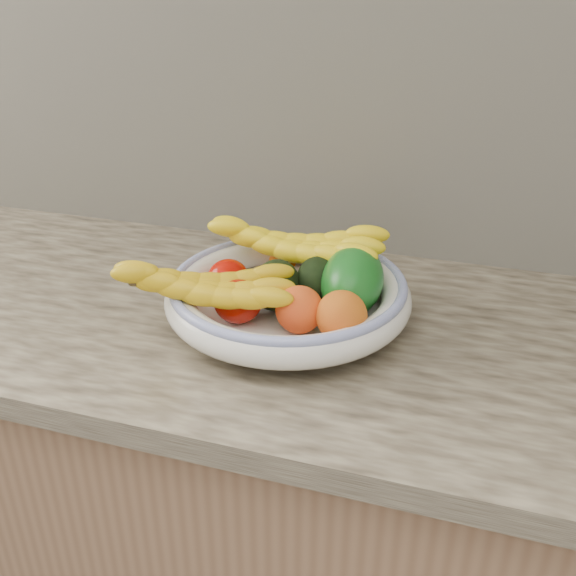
# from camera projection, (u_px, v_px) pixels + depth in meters

# --- Properties ---
(kitchen_counter) EXTENTS (2.44, 0.66, 1.40)m
(kitchen_counter) POSITION_uv_depth(u_px,v_px,m) (292.00, 507.00, 1.26)
(kitchen_counter) COLOR brown
(kitchen_counter) RESTS_ON ground
(fruit_bowl) EXTENTS (0.39, 0.39, 0.08)m
(fruit_bowl) POSITION_uv_depth(u_px,v_px,m) (288.00, 294.00, 1.02)
(fruit_bowl) COLOR white
(fruit_bowl) RESTS_ON kitchen_counter
(clementine_back_left) EXTENTS (0.06, 0.06, 0.04)m
(clementine_back_left) POSITION_uv_depth(u_px,v_px,m) (283.00, 260.00, 1.12)
(clementine_back_left) COLOR #E05E04
(clementine_back_left) RESTS_ON fruit_bowl
(clementine_back_right) EXTENTS (0.07, 0.07, 0.05)m
(clementine_back_right) POSITION_uv_depth(u_px,v_px,m) (318.00, 266.00, 1.10)
(clementine_back_right) COLOR orange
(clementine_back_right) RESTS_ON fruit_bowl
(tomato_left) EXTENTS (0.08, 0.08, 0.06)m
(tomato_left) POSITION_uv_depth(u_px,v_px,m) (228.00, 278.00, 1.04)
(tomato_left) COLOR #BC0A00
(tomato_left) RESTS_ON fruit_bowl
(tomato_near_left) EXTENTS (0.10, 0.10, 0.07)m
(tomato_near_left) POSITION_uv_depth(u_px,v_px,m) (238.00, 301.00, 0.97)
(tomato_near_left) COLOR #A00E04
(tomato_near_left) RESTS_ON fruit_bowl
(avocado_center) EXTENTS (0.09, 0.12, 0.07)m
(avocado_center) POSITION_uv_depth(u_px,v_px,m) (276.00, 285.00, 1.02)
(avocado_center) COLOR black
(avocado_center) RESTS_ON fruit_bowl
(avocado_right) EXTENTS (0.09, 0.12, 0.08)m
(avocado_right) POSITION_uv_depth(u_px,v_px,m) (322.00, 278.00, 1.04)
(avocado_right) COLOR black
(avocado_right) RESTS_ON fruit_bowl
(green_mango) EXTENTS (0.14, 0.16, 0.13)m
(green_mango) POSITION_uv_depth(u_px,v_px,m) (352.00, 281.00, 1.00)
(green_mango) COLOR #105715
(green_mango) RESTS_ON fruit_bowl
(peach_front) EXTENTS (0.09, 0.09, 0.07)m
(peach_front) POSITION_uv_depth(u_px,v_px,m) (299.00, 310.00, 0.94)
(peach_front) COLOR orange
(peach_front) RESTS_ON fruit_bowl
(peach_right) EXTENTS (0.09, 0.09, 0.07)m
(peach_right) POSITION_uv_depth(u_px,v_px,m) (341.00, 316.00, 0.92)
(peach_right) COLOR orange
(peach_right) RESTS_ON fruit_bowl
(banana_bunch_back) EXTENTS (0.33, 0.13, 0.09)m
(banana_bunch_back) POSITION_uv_depth(u_px,v_px,m) (294.00, 250.00, 1.08)
(banana_bunch_back) COLOR yellow
(banana_bunch_back) RESTS_ON fruit_bowl
(banana_bunch_front) EXTENTS (0.31, 0.19, 0.08)m
(banana_bunch_front) POSITION_uv_depth(u_px,v_px,m) (204.00, 291.00, 0.96)
(banana_bunch_front) COLOR yellow
(banana_bunch_front) RESTS_ON fruit_bowl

